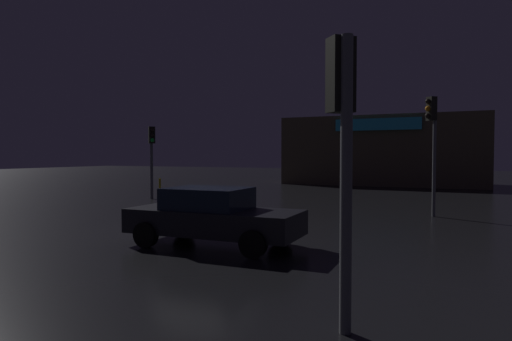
{
  "coord_description": "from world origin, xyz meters",
  "views": [
    {
      "loc": [
        7.37,
        -11.96,
        2.34
      ],
      "look_at": [
        -1.01,
        6.2,
        1.63
      ],
      "focal_mm": 31.17,
      "sensor_mm": 36.0,
      "label": 1
    }
  ],
  "objects_px": {
    "store_building": "(384,151)",
    "traffic_signal_opposite": "(342,127)",
    "traffic_signal_cross_left": "(152,148)",
    "traffic_signal_cross_right": "(432,129)",
    "car_near": "(213,216)"
  },
  "relations": [
    {
      "from": "store_building",
      "to": "traffic_signal_cross_right",
      "type": "distance_m",
      "value": 19.05
    },
    {
      "from": "store_building",
      "to": "car_near",
      "type": "height_order",
      "value": "store_building"
    },
    {
      "from": "car_near",
      "to": "traffic_signal_cross_right",
      "type": "bearing_deg",
      "value": 59.19
    },
    {
      "from": "store_building",
      "to": "traffic_signal_opposite",
      "type": "bearing_deg",
      "value": -82.35
    },
    {
      "from": "store_building",
      "to": "traffic_signal_cross_right",
      "type": "xyz_separation_m",
      "value": [
        4.54,
        -18.49,
        0.64
      ]
    },
    {
      "from": "car_near",
      "to": "traffic_signal_cross_left",
      "type": "bearing_deg",
      "value": 134.82
    },
    {
      "from": "traffic_signal_opposite",
      "to": "traffic_signal_cross_left",
      "type": "relative_size",
      "value": 1.02
    },
    {
      "from": "traffic_signal_opposite",
      "to": "traffic_signal_cross_right",
      "type": "relative_size",
      "value": 0.86
    },
    {
      "from": "store_building",
      "to": "traffic_signal_cross_left",
      "type": "height_order",
      "value": "store_building"
    },
    {
      "from": "traffic_signal_opposite",
      "to": "store_building",
      "type": "bearing_deg",
      "value": 97.65
    },
    {
      "from": "traffic_signal_cross_left",
      "to": "car_near",
      "type": "xyz_separation_m",
      "value": [
        8.97,
        -9.03,
        -1.92
      ]
    },
    {
      "from": "store_building",
      "to": "traffic_signal_cross_left",
      "type": "relative_size",
      "value": 3.95
    },
    {
      "from": "traffic_signal_cross_left",
      "to": "car_near",
      "type": "relative_size",
      "value": 0.84
    },
    {
      "from": "traffic_signal_opposite",
      "to": "traffic_signal_cross_right",
      "type": "height_order",
      "value": "traffic_signal_cross_right"
    },
    {
      "from": "traffic_signal_cross_left",
      "to": "traffic_signal_cross_right",
      "type": "distance_m",
      "value": 13.81
    }
  ]
}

